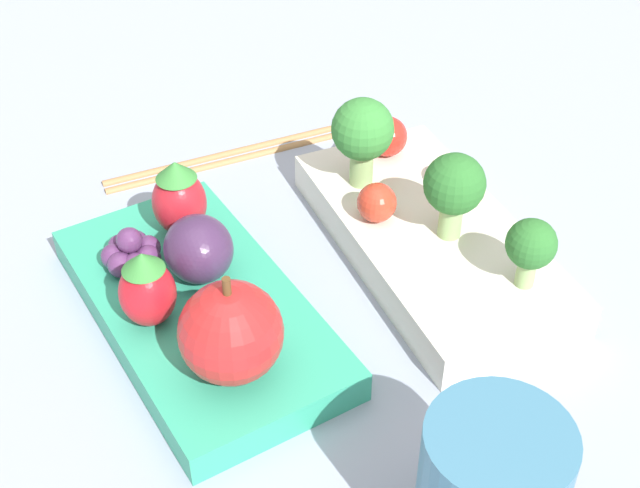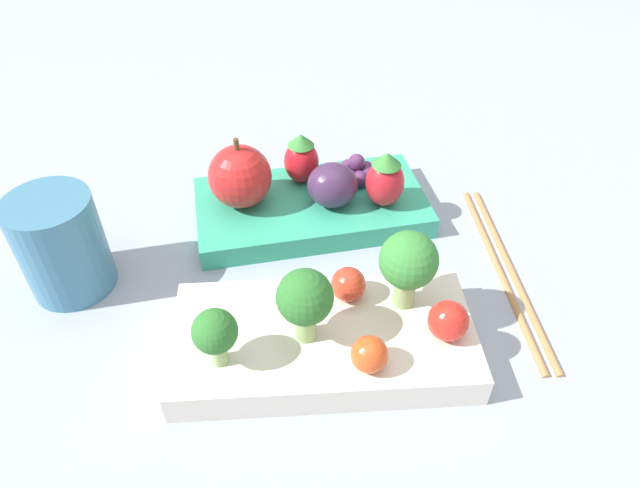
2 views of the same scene
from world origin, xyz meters
name	(u,v)px [view 2 (image 2 of 2)]	position (x,y,z in m)	size (l,w,h in m)	color
ground_plane	(308,277)	(0.00, 0.00, 0.00)	(4.00, 4.00, 0.00)	#939EB2
bento_box_savoury	(327,341)	(-0.01, 0.08, 0.01)	(0.21, 0.11, 0.02)	silver
bento_box_fruit	(314,207)	(-0.01, -0.08, 0.01)	(0.22, 0.14, 0.02)	#33A87F
broccoli_floret_0	(412,263)	(-0.07, 0.05, 0.06)	(0.04, 0.04, 0.06)	#93B770
broccoli_floret_1	(220,333)	(0.06, 0.10, 0.05)	(0.03, 0.03, 0.04)	#93B770
broccoli_floret_2	(311,299)	(0.00, 0.08, 0.06)	(0.04, 0.04, 0.06)	#93B770
cherry_tomato_0	(374,354)	(-0.04, 0.11, 0.04)	(0.02, 0.02, 0.02)	#DB4C1E
cherry_tomato_1	(352,284)	(-0.03, 0.05, 0.04)	(0.03, 0.03, 0.03)	red
cherry_tomato_2	(452,321)	(-0.10, 0.08, 0.04)	(0.03, 0.03, 0.03)	red
apple	(243,176)	(0.05, -0.08, 0.05)	(0.06, 0.06, 0.06)	red
strawberry_0	(388,180)	(-0.07, -0.07, 0.05)	(0.03, 0.03, 0.05)	red
strawberry_1	(302,159)	(0.00, -0.11, 0.04)	(0.03, 0.03, 0.05)	red
plum	(336,185)	(-0.03, -0.07, 0.04)	(0.04, 0.04, 0.04)	#42284C
grape_cluster	(359,171)	(-0.05, -0.11, 0.03)	(0.04, 0.04, 0.03)	#562D5B
drinking_cup	(67,241)	(0.18, 0.00, 0.04)	(0.06, 0.06, 0.08)	teal
chopsticks_pair	(509,266)	(-0.17, 0.00, 0.00)	(0.02, 0.21, 0.01)	#A37547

